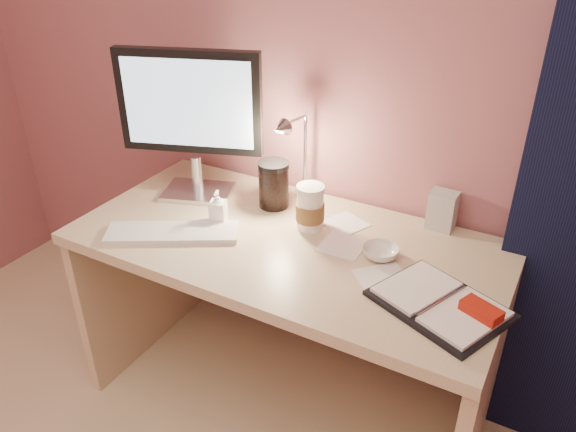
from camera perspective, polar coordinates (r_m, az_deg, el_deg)
The scene contains 13 objects.
desk at distance 2.01m, azimuth 0.91°, elevation -6.86°, with size 1.40×0.70×0.73m.
monitor at distance 2.01m, azimuth -9.86°, elevation 10.40°, with size 0.49×0.25×0.54m.
keyboard at distance 1.89m, azimuth -11.65°, elevation -1.66°, with size 0.43×0.13×0.02m, color silver.
planner at distance 1.59m, azimuth 15.47°, elevation -8.61°, with size 0.41×0.36×0.05m.
paper_a at distance 1.66m, azimuth 9.73°, elevation -6.41°, with size 0.15×0.15×0.00m, color silver.
paper_b at distance 1.80m, azimuth 5.57°, elevation -3.01°, with size 0.13×0.13×0.00m, color silver.
paper_c at distance 1.92m, azimuth 5.83°, elevation -0.78°, with size 0.13×0.13×0.00m, color silver.
coffee_cup at distance 1.86m, azimuth 2.27°, elevation 0.78°, with size 0.10×0.10×0.15m.
bowl at distance 1.75m, azimuth 9.39°, elevation -3.68°, with size 0.11×0.11×0.04m, color silver.
lotion_bottle at distance 1.91m, azimuth -7.14°, elevation 0.92°, with size 0.05×0.05×0.12m, color white.
dark_jar at distance 2.00m, azimuth -1.46°, elevation 3.00°, with size 0.11×0.11×0.15m, color black.
product_box at distance 1.93m, azimuth 15.41°, elevation 0.55°, with size 0.09×0.07×0.13m, color #B6B6B2.
desk_lamp at distance 1.95m, azimuth 1.05°, elevation 6.55°, with size 0.10×0.20×0.33m.
Camera 1 is at (0.76, 0.02, 1.69)m, focal length 35.00 mm.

